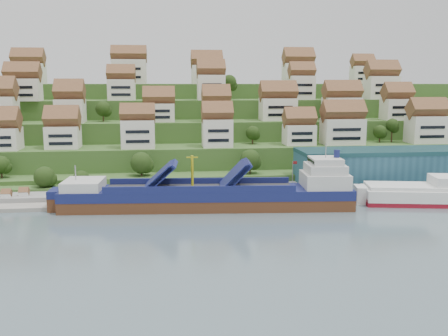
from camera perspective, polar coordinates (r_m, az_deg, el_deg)
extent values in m
plane|color=slate|center=(127.33, 1.03, -4.60)|extent=(300.00, 300.00, 0.00)
cube|color=gray|center=(145.33, 8.05, -2.45)|extent=(180.00, 14.00, 2.20)
cube|color=gray|center=(143.66, -23.31, -3.55)|extent=(45.00, 20.00, 1.00)
cube|color=#2D4C1E|center=(210.96, -2.19, 1.67)|extent=(260.00, 128.00, 4.00)
cube|color=#2D4C1E|center=(215.45, -2.31, 2.77)|extent=(260.00, 118.00, 11.00)
cube|color=#2D4C1E|center=(222.99, -2.48, 3.91)|extent=(260.00, 102.00, 18.00)
cube|color=#2D4C1E|center=(230.61, -2.64, 4.98)|extent=(260.00, 86.00, 25.00)
cube|color=#2D4C1E|center=(239.34, -2.81, 5.87)|extent=(260.00, 68.00, 31.00)
cube|color=silver|center=(168.86, -23.84, 3.07)|extent=(9.59, 8.66, 6.79)
cube|color=silver|center=(166.37, -17.90, 3.38)|extent=(10.19, 8.57, 6.98)
cube|color=silver|center=(160.72, -9.79, 3.84)|extent=(10.41, 7.03, 8.88)
cube|color=silver|center=(161.71, -0.78, 4.02)|extent=(9.50, 7.62, 8.91)
cube|color=silver|center=(168.96, 8.57, 3.79)|extent=(9.96, 7.73, 6.71)
cube|color=silver|center=(173.01, 13.38, 4.08)|extent=(13.56, 8.26, 8.62)
cube|color=silver|center=(186.10, 22.10, 4.11)|extent=(12.42, 8.31, 9.24)
cube|color=silver|center=(180.04, -17.14, 6.26)|extent=(9.43, 8.98, 7.96)
cube|color=silver|center=(177.92, -7.43, 6.31)|extent=(10.66, 7.90, 6.35)
cube|color=silver|center=(176.96, -0.91, 6.39)|extent=(9.47, 8.56, 6.47)
cube|color=silver|center=(183.84, 6.17, 6.69)|extent=(12.69, 8.36, 7.95)
cube|color=silver|center=(187.73, 13.28, 6.59)|extent=(12.86, 8.18, 8.22)
cube|color=silver|center=(195.65, 19.12, 6.36)|extent=(9.98, 8.04, 7.68)
cube|color=silver|center=(195.49, -21.93, 8.28)|extent=(11.85, 7.86, 7.95)
cube|color=silver|center=(193.65, -11.62, 8.75)|extent=(10.03, 7.30, 7.78)
cube|color=silver|center=(191.42, -1.50, 9.17)|extent=(10.17, 7.79, 9.41)
cube|color=silver|center=(198.81, 8.83, 9.05)|extent=(9.47, 7.14, 9.15)
cube|color=silver|center=(212.38, 17.53, 8.74)|extent=(12.32, 8.47, 9.08)
cube|color=silver|center=(216.04, -21.38, 9.99)|extent=(11.93, 8.03, 8.04)
cube|color=silver|center=(210.33, -10.77, 10.74)|extent=(13.66, 7.51, 9.79)
cube|color=silver|center=(210.80, -1.98, 10.61)|extent=(12.40, 8.15, 7.63)
cube|color=silver|center=(217.30, 8.47, 10.61)|extent=(12.26, 8.73, 8.58)
cube|color=silver|center=(232.27, 15.51, 10.20)|extent=(9.35, 7.05, 7.73)
ellipsoid|color=#264015|center=(159.17, -24.14, 0.34)|extent=(5.17, 5.17, 5.17)
ellipsoid|color=#264015|center=(152.33, 3.00, 0.97)|extent=(6.25, 6.25, 6.25)
ellipsoid|color=#264015|center=(150.49, -9.43, 0.58)|extent=(6.45, 6.45, 6.45)
ellipsoid|color=#264015|center=(182.20, 17.40, 3.98)|extent=(4.63, 4.63, 4.63)
ellipsoid|color=#264015|center=(183.84, 18.68, 4.69)|extent=(4.52, 4.52, 4.52)
ellipsoid|color=#264015|center=(169.34, 3.29, 4.04)|extent=(4.72, 4.72, 4.72)
ellipsoid|color=#264015|center=(192.37, 11.91, 7.14)|extent=(5.45, 5.45, 5.45)
ellipsoid|color=#264015|center=(184.84, -17.39, 6.38)|extent=(5.89, 5.89, 5.89)
ellipsoid|color=#264015|center=(181.62, -13.67, 6.59)|extent=(5.28, 5.28, 5.28)
ellipsoid|color=#264015|center=(197.09, 0.60, 9.78)|extent=(5.77, 5.77, 5.77)
ellipsoid|color=#264015|center=(204.36, 9.47, 8.96)|extent=(4.49, 4.49, 4.49)
ellipsoid|color=#264015|center=(147.33, -19.83, -0.97)|extent=(5.84, 5.84, 5.84)
ellipsoid|color=#264015|center=(145.55, -16.00, -1.20)|extent=(4.66, 4.66, 4.66)
cube|color=#255164|center=(157.29, 19.25, 0.28)|extent=(60.00, 15.00, 10.00)
cylinder|color=gray|center=(139.09, 7.83, -0.85)|extent=(0.16, 0.16, 8.00)
cube|color=maroon|center=(138.63, 8.11, 0.62)|extent=(1.20, 0.05, 0.80)
cube|color=white|center=(141.45, -23.58, -3.10)|extent=(2.40, 2.20, 2.20)
cube|color=white|center=(141.76, -21.86, -2.96)|extent=(2.40, 2.20, 2.20)
cube|color=#522D19|center=(127.08, -1.91, -4.17)|extent=(73.69, 16.86, 4.68)
cube|color=navy|center=(126.39, -1.92, -2.84)|extent=(73.70, 16.97, 2.43)
cube|color=silver|center=(129.37, -15.75, -1.85)|extent=(10.16, 11.37, 2.43)
cube|color=#262628|center=(126.12, -2.77, -2.30)|extent=(47.42, 13.15, 0.28)
cube|color=navy|center=(125.99, -7.47, -0.91)|extent=(7.79, 10.85, 6.47)
cube|color=navy|center=(125.73, 1.06, -0.85)|extent=(7.44, 10.82, 6.84)
cylinder|color=gold|center=(125.36, -3.64, -0.47)|extent=(0.70, 0.70, 8.43)
cube|color=silver|center=(129.54, 11.45, -1.36)|extent=(12.03, 11.51, 3.75)
cube|color=silver|center=(129.01, 11.50, -0.06)|extent=(10.08, 10.25, 2.34)
cube|color=silver|center=(128.70, 11.53, 0.80)|extent=(8.12, 8.98, 1.69)
cylinder|color=navy|center=(129.15, 12.76, 1.59)|extent=(1.61, 1.61, 2.06)
cube|color=maroon|center=(141.46, 21.27, -3.59)|extent=(29.59, 15.31, 2.44)
cube|color=white|center=(141.02, 21.32, -2.77)|extent=(29.61, 15.41, 3.01)
cube|color=white|center=(140.65, 21.37, -2.02)|extent=(28.02, 14.04, 1.13)
cube|color=white|center=(142.67, 24.10, -1.39)|extent=(8.90, 9.50, 2.82)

